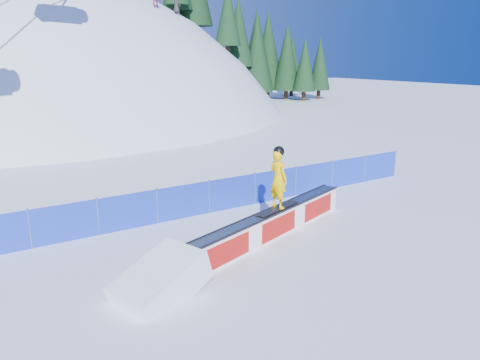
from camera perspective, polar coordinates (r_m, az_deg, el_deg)
ground at (r=13.00m, az=2.15°, el=-10.24°), size 160.00×160.00×0.00m
snow_hill at (r=57.14m, az=-23.29°, el=-10.67°), size 64.00×64.00×64.00m
treeline at (r=60.86m, az=0.34°, el=17.65°), size 26.43×13.32×18.85m
safety_fence at (r=16.42m, az=-6.83°, el=-2.63°), size 22.05×0.05×1.30m
rail_box at (r=14.66m, az=4.01°, el=-5.40°), size 7.20×2.83×0.89m
snow_ramp at (r=11.68m, az=-9.60°, el=-13.55°), size 2.57×2.04×1.40m
snowboarder at (r=14.43m, az=4.68°, el=0.20°), size 1.91×0.93×1.99m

